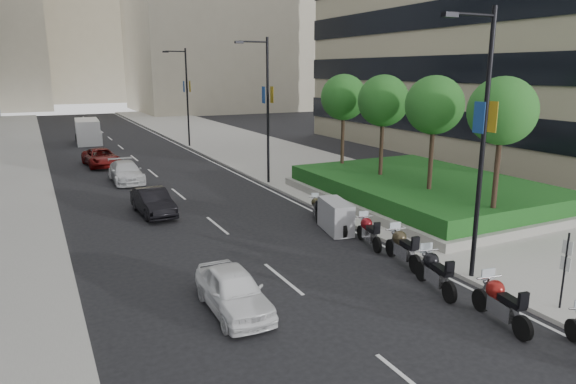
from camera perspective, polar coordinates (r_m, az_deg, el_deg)
ground at (r=15.76m, az=11.09°, el=-13.56°), size 160.00×160.00×0.00m
sidewalk_right at (r=45.24m, az=-3.04°, el=4.48°), size 10.00×100.00×0.15m
lane_edge at (r=43.44m, az=-9.47°, el=3.85°), size 0.12×100.00×0.01m
lane_centre at (r=42.24m, az=-16.23°, el=3.23°), size 0.12×100.00×0.01m
building_cream_right at (r=96.69m, az=-8.26°, el=19.76°), size 28.00×24.00×36.00m
building_cream_centre at (r=131.99m, az=-22.83°, el=17.59°), size 30.00×24.00×38.00m
planter at (r=28.97m, az=14.87°, el=-0.48°), size 10.00×14.00×0.40m
hedge at (r=28.83m, az=14.94°, el=0.68°), size 9.40×13.40×0.80m
tree_0 at (r=22.94m, az=22.71°, el=8.25°), size 2.80×2.80×6.30m
tree_1 at (r=25.74m, az=15.95°, el=9.22°), size 2.80×2.80×6.30m
tree_2 at (r=28.82m, az=10.55°, el=9.90°), size 2.80×2.80×6.30m
tree_3 at (r=32.10m, az=6.20°, el=10.38°), size 2.80×2.80×6.30m
lamp_post_0 at (r=17.75m, az=20.59°, el=6.05°), size 2.34×0.45×9.00m
lamp_post_1 at (r=31.82m, az=-2.52°, el=9.77°), size 2.34×0.45×9.00m
lamp_post_2 at (r=48.79m, az=-11.33°, el=10.79°), size 2.34×0.45×9.00m
parking_sign at (r=17.24m, az=28.41°, el=-7.32°), size 0.06×0.32×2.50m
motorcycle_1 at (r=16.04m, az=22.52°, el=-11.29°), size 0.82×2.45×1.23m
motorcycle_2 at (r=17.62m, az=15.97°, el=-8.52°), size 0.86×2.43×1.22m
motorcycle_3 at (r=19.63m, az=12.61°, el=-6.02°), size 0.82×2.47×1.23m
motorcycle_4 at (r=21.39m, az=8.94°, el=-4.37°), size 0.78×2.25×1.13m
motorcycle_5 at (r=23.02m, az=5.31°, el=-2.72°), size 1.38×2.47×1.41m
motorcycle_6 at (r=25.00m, az=3.14°, el=-1.79°), size 0.94×1.88×0.99m
car_a at (r=15.70m, az=-6.10°, el=-10.82°), size 1.61×3.88×1.31m
car_b at (r=26.50m, az=-14.76°, el=-1.08°), size 1.62×4.04×1.31m
car_c at (r=34.76m, az=-17.56°, el=2.13°), size 1.85×4.54×1.32m
car_d at (r=41.22m, az=-20.06°, el=3.63°), size 2.54×4.87×1.31m
delivery_van at (r=54.53m, az=-21.35°, el=6.19°), size 2.42×5.66×2.33m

